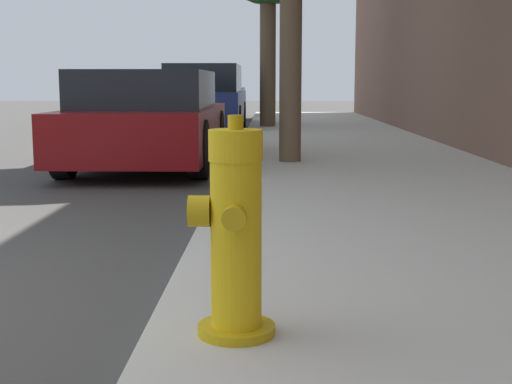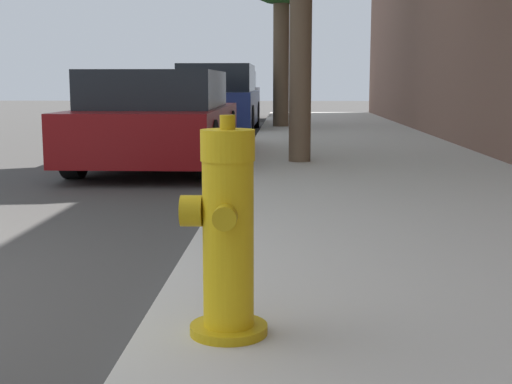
{
  "view_description": "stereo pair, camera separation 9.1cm",
  "coord_description": "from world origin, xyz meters",
  "px_view_note": "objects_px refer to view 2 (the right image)",
  "views": [
    {
      "loc": [
        2.42,
        -2.95,
        1.08
      ],
      "look_at": [
        2.34,
        0.81,
        0.5
      ],
      "focal_mm": 50.0,
      "sensor_mm": 36.0,
      "label": 1
    },
    {
      "loc": [
        2.51,
        -2.94,
        1.08
      ],
      "look_at": [
        2.34,
        0.81,
        0.5
      ],
      "focal_mm": 50.0,
      "sensor_mm": 36.0,
      "label": 2
    }
  ],
  "objects_px": {
    "fire_hydrant": "(227,236)",
    "parked_car_near": "(160,119)",
    "parked_car_far": "(226,96)",
    "parked_car_mid": "(218,100)"
  },
  "relations": [
    {
      "from": "parked_car_mid",
      "to": "parked_car_far",
      "type": "xyz_separation_m",
      "value": [
        -0.31,
        5.59,
        -0.01
      ]
    },
    {
      "from": "parked_car_mid",
      "to": "parked_car_far",
      "type": "height_order",
      "value": "parked_car_mid"
    },
    {
      "from": "parked_car_near",
      "to": "parked_car_mid",
      "type": "xyz_separation_m",
      "value": [
        0.12,
        6.68,
        0.1
      ]
    },
    {
      "from": "fire_hydrant",
      "to": "parked_car_mid",
      "type": "relative_size",
      "value": 0.19
    },
    {
      "from": "parked_car_near",
      "to": "parked_car_mid",
      "type": "height_order",
      "value": "parked_car_mid"
    },
    {
      "from": "fire_hydrant",
      "to": "parked_car_near",
      "type": "xyz_separation_m",
      "value": [
        -1.44,
        6.64,
        0.09
      ]
    },
    {
      "from": "parked_car_far",
      "to": "parked_car_mid",
      "type": "bearing_deg",
      "value": -86.87
    },
    {
      "from": "fire_hydrant",
      "to": "parked_car_mid",
      "type": "height_order",
      "value": "parked_car_mid"
    },
    {
      "from": "parked_car_mid",
      "to": "parked_car_far",
      "type": "distance_m",
      "value": 5.6
    },
    {
      "from": "fire_hydrant",
      "to": "parked_car_near",
      "type": "distance_m",
      "value": 6.8
    }
  ]
}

